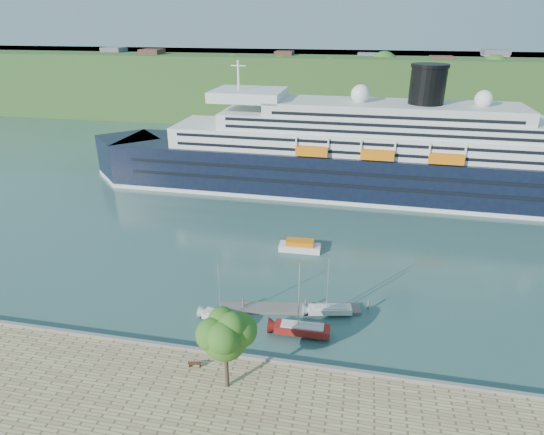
{
  "coord_description": "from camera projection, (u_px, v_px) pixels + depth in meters",
  "views": [
    {
      "loc": [
        10.4,
        -39.79,
        36.45
      ],
      "look_at": [
        -3.58,
        30.0,
        5.13
      ],
      "focal_mm": 30.0,
      "sensor_mm": 36.0,
      "label": 1
    }
  ],
  "objects": [
    {
      "name": "floating_pontoon",
      "position": [
        290.0,
        308.0,
        61.85
      ],
      "size": [
        19.21,
        5.75,
        0.42
      ],
      "primitive_type": null,
      "rotation": [
        0.0,
        0.0,
        0.18
      ],
      "color": "#66615A",
      "rests_on": "ground"
    },
    {
      "name": "sailboat_red",
      "position": [
        303.0,
        303.0,
        54.87
      ],
      "size": [
        7.64,
        2.24,
        9.82
      ],
      "primitive_type": null,
      "rotation": [
        0.0,
        0.0,
        0.02
      ],
      "color": "maroon",
      "rests_on": "ground"
    },
    {
      "name": "quay_coping",
      "position": [
        251.0,
        357.0,
        51.62
      ],
      "size": [
        220.0,
        0.5,
        0.3
      ],
      "primitive_type": "cube",
      "color": "slate",
      "rests_on": "promenade"
    },
    {
      "name": "park_bench",
      "position": [
        195.0,
        363.0,
        50.23
      ],
      "size": [
        1.46,
        0.75,
        0.9
      ],
      "primitive_type": null,
      "rotation": [
        0.0,
        0.0,
        0.13
      ],
      "color": "#4E2916",
      "rests_on": "promenade"
    },
    {
      "name": "cruise_ship",
      "position": [
        358.0,
        131.0,
        98.26
      ],
      "size": [
        125.99,
        20.05,
        28.24
      ],
      "primitive_type": null,
      "rotation": [
        0.0,
        0.0,
        -0.01
      ],
      "color": "black",
      "rests_on": "ground"
    },
    {
      "name": "far_hillside",
      "position": [
        339.0,
        86.0,
        177.57
      ],
      "size": [
        400.0,
        50.0,
        24.0
      ],
      "primitive_type": "cube",
      "color": "#315522",
      "rests_on": "ground"
    },
    {
      "name": "ground",
      "position": [
        251.0,
        363.0,
        52.26
      ],
      "size": [
        400.0,
        400.0,
        0.0
      ],
      "primitive_type": "plane",
      "color": "#2B4E4C",
      "rests_on": "ground"
    },
    {
      "name": "sailboat_white_near",
      "position": [
        223.0,
        296.0,
        57.57
      ],
      "size": [
        6.6,
        2.96,
        8.24
      ],
      "primitive_type": null,
      "rotation": [
        0.0,
        0.0,
        -0.19
      ],
      "color": "silver",
      "rests_on": "ground"
    },
    {
      "name": "promenade_tree",
      "position": [
        226.0,
        347.0,
        45.74
      ],
      "size": [
        6.09,
        6.09,
        10.08
      ],
      "primitive_type": null,
      "color": "#255917",
      "rests_on": "promenade"
    },
    {
      "name": "tender_launch",
      "position": [
        300.0,
        245.0,
        77.25
      ],
      "size": [
        7.17,
        2.59,
        1.97
      ],
      "primitive_type": null,
      "rotation": [
        0.0,
        0.0,
        0.02
      ],
      "color": "orange",
      "rests_on": "ground"
    },
    {
      "name": "sailboat_white_far",
      "position": [
        331.0,
        289.0,
        59.18
      ],
      "size": [
        6.6,
        3.04,
        8.23
      ],
      "primitive_type": null,
      "rotation": [
        0.0,
        0.0,
        0.21
      ],
      "color": "silver",
      "rests_on": "ground"
    }
  ]
}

